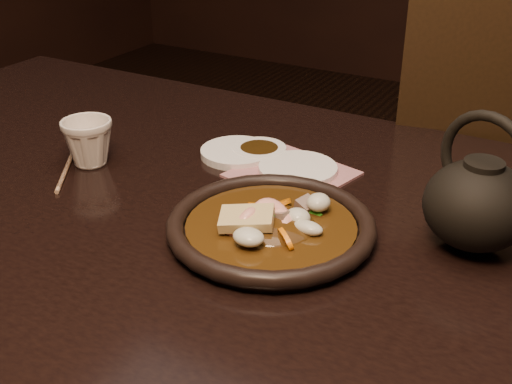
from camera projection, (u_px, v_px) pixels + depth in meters
The scene contains 11 objects.
table at pixel (216, 260), 0.91m from camera, with size 1.60×0.90×0.75m.
chair at pixel (505, 206), 1.32m from camera, with size 0.55×0.55×1.00m.
plate at pixel (271, 227), 0.81m from camera, with size 0.27×0.27×0.03m.
stirfry at pixel (270, 224), 0.81m from camera, with size 0.14×0.15×0.06m.
soy_dish at pixel (259, 150), 1.04m from camera, with size 0.09×0.09×0.01m, color white.
saucer_left at pixel (237, 153), 1.04m from camera, with size 0.12×0.12×0.01m, color white.
saucer_right at pixel (298, 169), 0.98m from camera, with size 0.12×0.12×0.01m, color white.
tea_cup at pixel (88, 141), 0.99m from camera, with size 0.08×0.07×0.08m, color silver.
chopsticks at pixel (70, 159), 1.02m from camera, with size 0.14×0.19×0.01m.
napkin at pixel (292, 175), 0.97m from camera, with size 0.16×0.16×0.00m, color #A9686B.
teapot at pixel (478, 201), 0.76m from camera, with size 0.15×0.13×0.17m.
Camera 1 is at (0.42, -0.63, 1.18)m, focal length 45.00 mm.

